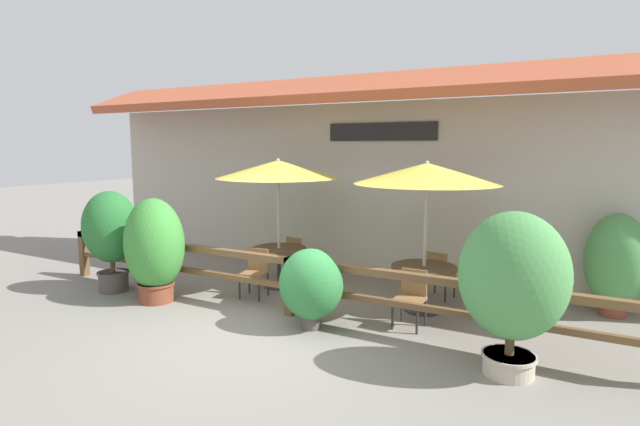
# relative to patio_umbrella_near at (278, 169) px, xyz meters

# --- Properties ---
(ground_plane) EXTENTS (60.00, 60.00, 0.00)m
(ground_plane) POSITION_rel_patio_umbrella_near_xyz_m (1.07, -2.34, -2.28)
(ground_plane) COLOR gray
(building_facade) EXTENTS (14.28, 1.49, 4.23)m
(building_facade) POSITION_rel_patio_umbrella_near_xyz_m (1.07, 1.76, -0.11)
(building_facade) COLOR #BCB7A8
(building_facade) RESTS_ON ground
(patio_railing) EXTENTS (10.40, 0.14, 0.95)m
(patio_railing) POSITION_rel_patio_umbrella_near_xyz_m (1.07, -1.29, -1.58)
(patio_railing) COLOR brown
(patio_railing) RESTS_ON ground
(patio_umbrella_near) EXTENTS (2.35, 2.35, 2.49)m
(patio_umbrella_near) POSITION_rel_patio_umbrella_near_xyz_m (0.00, 0.00, 0.00)
(patio_umbrella_near) COLOR #B7B2A8
(patio_umbrella_near) RESTS_ON ground
(dining_table_near) EXTENTS (1.07, 1.07, 0.77)m
(dining_table_near) POSITION_rel_patio_umbrella_near_xyz_m (0.00, 0.00, -1.66)
(dining_table_near) COLOR #4C3826
(dining_table_near) RESTS_ON ground
(chair_near_streetside) EXTENTS (0.49, 0.49, 0.86)m
(chair_near_streetside) POSITION_rel_patio_umbrella_near_xyz_m (-0.02, -0.74, -1.79)
(chair_near_streetside) COLOR olive
(chair_near_streetside) RESTS_ON ground
(chair_near_wallside) EXTENTS (0.49, 0.49, 0.86)m
(chair_near_wallside) POSITION_rel_patio_umbrella_near_xyz_m (-0.03, 0.74, -1.79)
(chair_near_wallside) COLOR olive
(chair_near_wallside) RESTS_ON ground
(patio_umbrella_middle) EXTENTS (2.35, 2.35, 2.49)m
(patio_umbrella_middle) POSITION_rel_patio_umbrella_near_xyz_m (2.90, -0.07, 0.00)
(patio_umbrella_middle) COLOR #B7B2A8
(patio_umbrella_middle) RESTS_ON ground
(dining_table_middle) EXTENTS (1.07, 1.07, 0.77)m
(dining_table_middle) POSITION_rel_patio_umbrella_near_xyz_m (2.90, -0.07, -1.66)
(dining_table_middle) COLOR #4C3826
(dining_table_middle) RESTS_ON ground
(chair_middle_streetside) EXTENTS (0.43, 0.43, 0.86)m
(chair_middle_streetside) POSITION_rel_patio_umbrella_near_xyz_m (2.95, -0.85, -1.79)
(chair_middle_streetside) COLOR olive
(chair_middle_streetside) RESTS_ON ground
(chair_middle_wallside) EXTENTS (0.49, 0.49, 0.86)m
(chair_middle_wallside) POSITION_rel_patio_umbrella_near_xyz_m (2.93, 0.72, -1.79)
(chair_middle_wallside) COLOR olive
(chair_middle_wallside) RESTS_ON ground
(potted_plant_corner_fern) EXTENTS (1.07, 0.97, 1.89)m
(potted_plant_corner_fern) POSITION_rel_patio_umbrella_near_xyz_m (-2.58, -1.75, -1.14)
(potted_plant_corner_fern) COLOR #564C47
(potted_plant_corner_fern) RESTS_ON ground
(potted_plant_entrance_palm) EXTENTS (1.26, 1.13, 1.98)m
(potted_plant_entrance_palm) POSITION_rel_patio_umbrella_near_xyz_m (4.50, -1.82, -1.11)
(potted_plant_entrance_palm) COLOR #B7AD99
(potted_plant_entrance_palm) RESTS_ON ground
(potted_plant_small_flowering) EXTENTS (1.08, 0.97, 1.83)m
(potted_plant_small_flowering) POSITION_rel_patio_umbrella_near_xyz_m (-1.37, -1.83, -1.32)
(potted_plant_small_flowering) COLOR brown
(potted_plant_small_flowering) RESTS_ON ground
(potted_plant_broad_leaf) EXTENTS (0.98, 0.88, 1.21)m
(potted_plant_broad_leaf) POSITION_rel_patio_umbrella_near_xyz_m (1.67, -1.65, -1.61)
(potted_plant_broad_leaf) COLOR #564C47
(potted_plant_broad_leaf) RESTS_ON ground
(potted_plant_tall_tropical) EXTENTS (0.93, 0.83, 1.67)m
(potted_plant_tall_tropical) POSITION_rel_patio_umbrella_near_xyz_m (5.63, 1.21, -1.40)
(potted_plant_tall_tropical) COLOR brown
(potted_plant_tall_tropical) RESTS_ON ground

